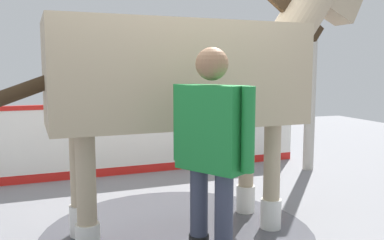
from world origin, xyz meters
TOP-DOWN VIEW (x-y plane):
  - wet_patch at (-0.20, 0.12)m, footprint 2.56×2.56m
  - barrier_wall at (-2.54, -0.01)m, footprint 0.41×5.76m
  - roof_post_near at (-1.93, 2.72)m, footprint 0.16×0.16m
  - horse at (-0.21, 0.23)m, footprint 1.04×3.64m
  - handler at (0.79, 0.07)m, footprint 0.59×0.45m

SIDE VIEW (x-z plane):
  - wet_patch at x=-0.20m, z-range 0.00..0.00m
  - barrier_wall at x=-2.54m, z-range -0.04..1.02m
  - handler at x=0.79m, z-range 0.13..1.82m
  - roof_post_near at x=-1.93m, z-range 0.00..2.67m
  - horse at x=-0.21m, z-range 0.18..2.75m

